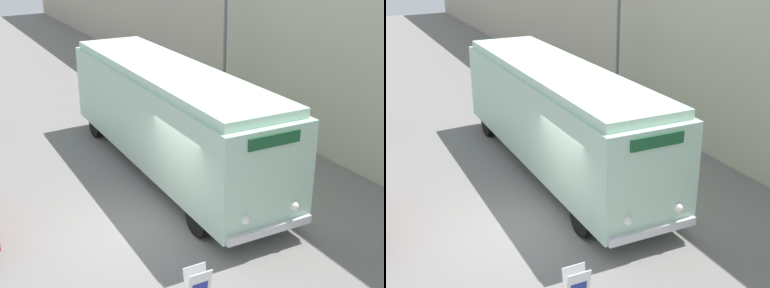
{
  "view_description": "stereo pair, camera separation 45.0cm",
  "coord_description": "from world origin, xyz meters",
  "views": [
    {
      "loc": [
        -4.42,
        -10.94,
        6.95
      ],
      "look_at": [
        1.58,
        0.32,
        1.88
      ],
      "focal_mm": 50.0,
      "sensor_mm": 36.0,
      "label": 1
    },
    {
      "loc": [
        -4.01,
        -11.15,
        6.95
      ],
      "look_at": [
        1.58,
        0.32,
        1.88
      ],
      "focal_mm": 50.0,
      "sensor_mm": 36.0,
      "label": 2
    }
  ],
  "objects": [
    {
      "name": "sign_board",
      "position": [
        -0.19,
        -3.25,
        0.41
      ],
      "size": [
        0.5,
        0.32,
        0.84
      ],
      "color": "gray",
      "rests_on": "ground_plane"
    },
    {
      "name": "streetlamp",
      "position": [
        6.07,
        6.11,
        3.83
      ],
      "size": [
        0.36,
        0.36,
        5.83
      ],
      "color": "#595E60",
      "rests_on": "ground_plane"
    },
    {
      "name": "building_wall_right",
      "position": [
        7.31,
        10.0,
        3.9
      ],
      "size": [
        0.3,
        60.0,
        7.81
      ],
      "color": "#B2A893",
      "rests_on": "ground_plane"
    },
    {
      "name": "ground_plane",
      "position": [
        0.0,
        0.0,
        0.0
      ],
      "size": [
        80.0,
        80.0,
        0.0
      ],
      "primitive_type": "plane",
      "color": "slate"
    },
    {
      "name": "vintage_bus",
      "position": [
        2.18,
        2.95,
        1.84
      ],
      "size": [
        2.46,
        10.67,
        3.28
      ],
      "color": "black",
      "rests_on": "ground_plane"
    }
  ]
}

